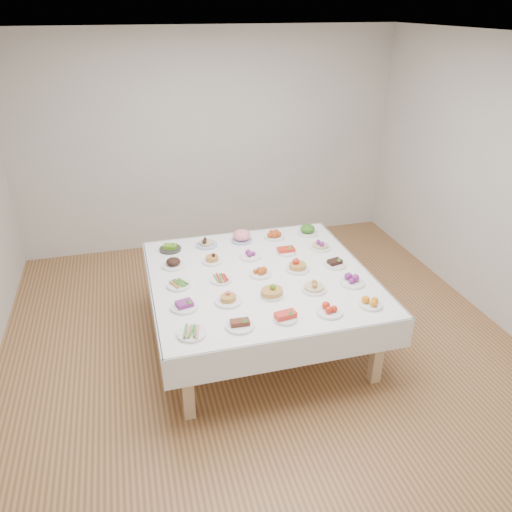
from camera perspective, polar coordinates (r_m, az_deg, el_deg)
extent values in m
plane|color=#A36F44|center=(5.06, 0.49, -9.78)|extent=(5.00, 5.00, 0.00)
cube|color=white|center=(4.06, 0.66, 23.76)|extent=(5.00, 5.00, 0.02)
cube|color=beige|center=(6.69, -5.39, 12.82)|extent=(5.00, 0.02, 2.80)
cube|color=beige|center=(2.42, 17.59, -17.10)|extent=(5.00, 0.02, 2.80)
cube|color=beige|center=(5.55, 26.46, 7.09)|extent=(0.02, 5.00, 2.80)
cube|color=white|center=(4.68, 0.48, -2.55)|extent=(2.02, 2.02, 0.06)
cube|color=white|center=(5.60, -2.31, 1.40)|extent=(2.04, 0.02, 0.28)
cube|color=white|center=(3.94, 4.50, -10.95)|extent=(2.04, 0.01, 0.28)
cube|color=white|center=(5.07, 11.54, -2.10)|extent=(0.02, 2.04, 0.28)
cube|color=white|center=(4.61, -11.76, -5.31)|extent=(0.02, 2.04, 0.28)
cube|color=#D0AB85|center=(4.10, -7.85, -14.18)|extent=(0.09, 0.09, 0.69)
cube|color=#D0AB85|center=(4.53, 13.72, -10.27)|extent=(0.09, 0.09, 0.69)
cube|color=#D0AB85|center=(5.46, -10.33, -2.91)|extent=(0.09, 0.09, 0.69)
cube|color=#D0AB85|center=(5.79, 6.17, -0.78)|extent=(0.09, 0.09, 0.69)
cylinder|color=white|center=(3.91, -7.35, -8.81)|extent=(0.23, 0.23, 0.02)
cylinder|color=white|center=(3.96, -1.85, -8.01)|extent=(0.23, 0.23, 0.02)
cylinder|color=white|center=(4.05, 3.38, -7.18)|extent=(0.19, 0.19, 0.02)
cylinder|color=white|center=(4.16, 8.40, -6.41)|extent=(0.21, 0.21, 0.02)
cylinder|color=white|center=(4.32, 12.94, -5.49)|extent=(0.20, 0.20, 0.02)
cylinder|color=white|center=(4.23, -8.16, -5.80)|extent=(0.23, 0.23, 0.02)
cylinder|color=white|center=(4.27, -3.18, -5.21)|extent=(0.23, 0.23, 0.02)
cylinder|color=white|center=(4.35, 1.82, -4.51)|extent=(0.20, 0.20, 0.02)
cylinder|color=white|center=(4.46, 6.62, -3.83)|extent=(0.22, 0.22, 0.02)
cylinder|color=white|center=(4.61, 10.93, -3.07)|extent=(0.22, 0.22, 0.02)
cylinder|color=white|center=(4.54, -8.78, -3.34)|extent=(0.21, 0.21, 0.02)
cylinder|color=white|center=(4.59, -4.00, -2.75)|extent=(0.20, 0.20, 0.02)
cylinder|color=white|center=(4.67, 0.50, -2.09)|extent=(0.21, 0.21, 0.02)
cylinder|color=white|center=(4.77, 4.76, -1.52)|extent=(0.22, 0.22, 0.02)
cylinder|color=white|center=(4.89, 8.97, -1.00)|extent=(0.21, 0.21, 0.02)
cylinder|color=white|center=(4.88, -9.40, -1.10)|extent=(0.22, 0.22, 0.02)
cylinder|color=white|center=(4.91, -5.02, -0.64)|extent=(0.19, 0.19, 0.02)
cylinder|color=white|center=(4.98, -0.64, -0.10)|extent=(0.21, 0.21, 0.02)
cylinder|color=white|center=(5.08, 3.44, 0.43)|extent=(0.20, 0.20, 0.02)
cylinder|color=white|center=(5.21, 7.33, 0.95)|extent=(0.22, 0.22, 0.02)
cylinder|color=#2D2A28|center=(5.21, -9.77, 0.75)|extent=(0.22, 0.22, 0.02)
cylinder|color=#4C66B2|center=(5.25, -5.65, 1.25)|extent=(0.22, 0.22, 0.02)
cylinder|color=#4C66B2|center=(5.33, -1.64, 1.76)|extent=(0.22, 0.22, 0.02)
cylinder|color=white|center=(5.41, 2.11, 2.18)|extent=(0.22, 0.22, 0.02)
cylinder|color=white|center=(5.53, 5.89, 2.60)|extent=(0.23, 0.23, 0.02)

